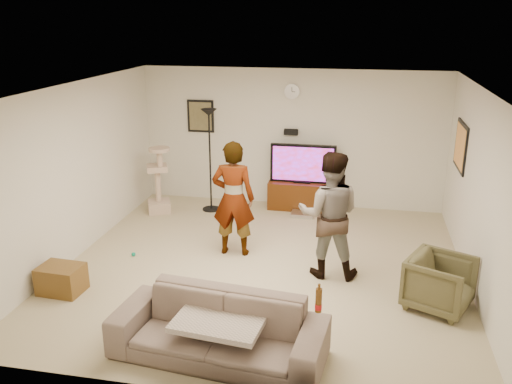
% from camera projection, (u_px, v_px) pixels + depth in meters
% --- Properties ---
extents(floor, '(5.50, 5.50, 0.02)m').
position_uv_depth(floor, '(263.00, 267.00, 7.62)').
color(floor, tan).
rests_on(floor, ground).
extents(ceiling, '(5.50, 5.50, 0.02)m').
position_uv_depth(ceiling, '(264.00, 88.00, 6.83)').
color(ceiling, white).
rests_on(ceiling, wall_back).
extents(wall_back, '(5.50, 0.04, 2.50)m').
position_uv_depth(wall_back, '(291.00, 138.00, 9.79)').
color(wall_back, silver).
rests_on(wall_back, floor).
extents(wall_front, '(5.50, 0.04, 2.50)m').
position_uv_depth(wall_front, '(206.00, 274.00, 4.66)').
color(wall_front, silver).
rests_on(wall_front, floor).
extents(wall_left, '(0.04, 5.50, 2.50)m').
position_uv_depth(wall_left, '(76.00, 171.00, 7.74)').
color(wall_left, silver).
rests_on(wall_left, floor).
extents(wall_right, '(0.04, 5.50, 2.50)m').
position_uv_depth(wall_right, '(480.00, 195.00, 6.71)').
color(wall_right, silver).
rests_on(wall_right, floor).
extents(wall_clock, '(0.26, 0.04, 0.26)m').
position_uv_depth(wall_clock, '(292.00, 92.00, 9.49)').
color(wall_clock, white).
rests_on(wall_clock, wall_back).
extents(wall_speaker, '(0.25, 0.10, 0.10)m').
position_uv_depth(wall_speaker, '(291.00, 132.00, 9.69)').
color(wall_speaker, black).
rests_on(wall_speaker, wall_back).
extents(picture_back, '(0.42, 0.03, 0.52)m').
position_uv_depth(picture_back, '(201.00, 116.00, 9.97)').
color(picture_back, brown).
rests_on(picture_back, wall_back).
extents(picture_right, '(0.03, 0.78, 0.62)m').
position_uv_depth(picture_right, '(461.00, 146.00, 8.13)').
color(picture_right, '#F69B49').
rests_on(picture_right, wall_right).
extents(tv_stand, '(1.22, 0.45, 0.51)m').
position_uv_depth(tv_stand, '(302.00, 195.00, 9.82)').
color(tv_stand, '#3F1E08').
rests_on(tv_stand, floor).
extents(console_box, '(0.40, 0.30, 0.07)m').
position_uv_depth(console_box, '(303.00, 214.00, 9.51)').
color(console_box, '#BBBBBB').
rests_on(console_box, floor).
extents(tv, '(1.17, 0.08, 0.70)m').
position_uv_depth(tv, '(303.00, 164.00, 9.63)').
color(tv, black).
rests_on(tv, tv_stand).
extents(tv_screen, '(1.08, 0.01, 0.61)m').
position_uv_depth(tv_screen, '(303.00, 164.00, 9.59)').
color(tv_screen, purple).
rests_on(tv_screen, tv).
extents(floor_lamp, '(0.32, 0.32, 1.84)m').
position_uv_depth(floor_lamp, '(210.00, 161.00, 9.55)').
color(floor_lamp, black).
rests_on(floor_lamp, floor).
extents(cat_tree, '(0.51, 0.51, 1.21)m').
position_uv_depth(cat_tree, '(158.00, 180.00, 9.55)').
color(cat_tree, '#C3A88F').
rests_on(cat_tree, floor).
extents(person_left, '(0.64, 0.44, 1.71)m').
position_uv_depth(person_left, '(233.00, 199.00, 7.79)').
color(person_left, '#959595').
rests_on(person_left, floor).
extents(person_right, '(0.86, 0.68, 1.73)m').
position_uv_depth(person_right, '(329.00, 215.00, 7.14)').
color(person_right, '#314A8D').
rests_on(person_right, floor).
extents(sofa, '(2.27, 1.08, 0.64)m').
position_uv_depth(sofa, '(219.00, 329.00, 5.53)').
color(sofa, '#6D5C52').
rests_on(sofa, floor).
extents(throw_blanket, '(0.97, 0.80, 0.06)m').
position_uv_depth(throw_blanket, '(221.00, 320.00, 5.49)').
color(throw_blanket, '#C2B0A1').
rests_on(throw_blanket, sofa).
extents(beer_bottle, '(0.06, 0.06, 0.25)m').
position_uv_depth(beer_bottle, '(319.00, 300.00, 5.20)').
color(beer_bottle, '#57330F').
rests_on(beer_bottle, sofa).
extents(armchair, '(0.95, 0.94, 0.66)m').
position_uv_depth(armchair, '(440.00, 283.00, 6.45)').
color(armchair, '#4D492C').
rests_on(armchair, floor).
extents(side_table, '(0.56, 0.44, 0.36)m').
position_uv_depth(side_table, '(62.00, 279.00, 6.87)').
color(side_table, brown).
rests_on(side_table, floor).
extents(toy_ball, '(0.06, 0.06, 0.06)m').
position_uv_depth(toy_ball, '(133.00, 254.00, 7.94)').
color(toy_ball, '#0B8A6A').
rests_on(toy_ball, floor).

